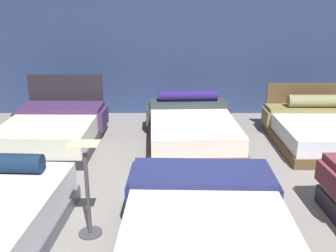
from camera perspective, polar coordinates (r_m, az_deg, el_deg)
ground_plane at (r=4.70m, az=4.61°, el=-10.90°), size 18.00×18.00×0.02m
showroom_back_wall at (r=7.96m, az=2.87°, el=14.23°), size 18.00×0.06×3.50m
bed_1 at (r=3.73m, az=5.77°, el=-14.57°), size 1.61×2.03×0.55m
bed_3 at (r=6.58m, az=-16.66°, el=-0.54°), size 1.57×1.98×1.03m
bed_4 at (r=6.34m, az=3.82°, el=-0.48°), size 1.57×2.22×0.77m
bed_5 at (r=6.85m, az=22.73°, el=-0.68°), size 1.72×2.00×0.86m
price_sign at (r=3.93m, az=-11.76°, el=-10.93°), size 0.28×0.24×1.00m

